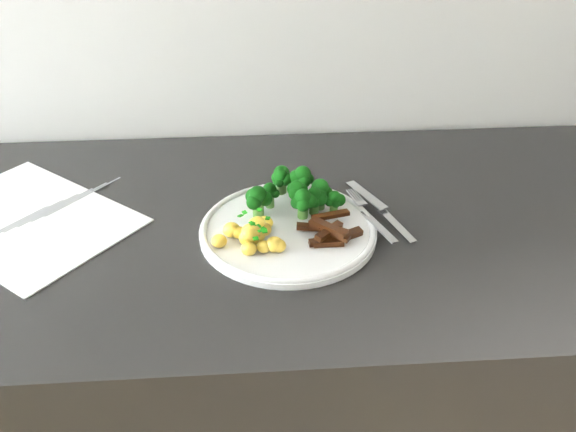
{
  "coord_description": "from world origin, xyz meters",
  "views": [
    {
      "loc": [
        0.17,
        0.93,
        1.39
      ],
      "look_at": [
        0.22,
        1.65,
        0.91
      ],
      "focal_mm": 38.15,
      "sensor_mm": 36.0,
      "label": 1
    }
  ],
  "objects_px": {
    "beef_strips": "(329,231)",
    "broccoli": "(295,191)",
    "plate": "(288,229)",
    "recipe_paper": "(27,219)",
    "potatoes": "(253,234)",
    "counter": "(238,423)",
    "knife": "(388,218)",
    "fork": "(372,218)"
  },
  "relations": [
    {
      "from": "beef_strips",
      "to": "broccoli",
      "type": "bearing_deg",
      "value": 117.81
    },
    {
      "from": "plate",
      "to": "broccoli",
      "type": "bearing_deg",
      "value": 74.79
    },
    {
      "from": "recipe_paper",
      "to": "beef_strips",
      "type": "relative_size",
      "value": 4.08
    },
    {
      "from": "recipe_paper",
      "to": "potatoes",
      "type": "distance_m",
      "value": 0.35
    },
    {
      "from": "recipe_paper",
      "to": "broccoli",
      "type": "distance_m",
      "value": 0.4
    },
    {
      "from": "recipe_paper",
      "to": "beef_strips",
      "type": "height_order",
      "value": "beef_strips"
    },
    {
      "from": "plate",
      "to": "potatoes",
      "type": "distance_m",
      "value": 0.06
    },
    {
      "from": "counter",
      "to": "potatoes",
      "type": "height_order",
      "value": "potatoes"
    },
    {
      "from": "plate",
      "to": "recipe_paper",
      "type": "bearing_deg",
      "value": 170.89
    },
    {
      "from": "recipe_paper",
      "to": "knife",
      "type": "bearing_deg",
      "value": -4.65
    },
    {
      "from": "beef_strips",
      "to": "fork",
      "type": "bearing_deg",
      "value": 25.23
    },
    {
      "from": "counter",
      "to": "beef_strips",
      "type": "bearing_deg",
      "value": -19.16
    },
    {
      "from": "potatoes",
      "to": "knife",
      "type": "bearing_deg",
      "value": 13.99
    },
    {
      "from": "recipe_paper",
      "to": "knife",
      "type": "relative_size",
      "value": 2.22
    },
    {
      "from": "knife",
      "to": "counter",
      "type": "bearing_deg",
      "value": 178.42
    },
    {
      "from": "counter",
      "to": "fork",
      "type": "bearing_deg",
      "value": -5.32
    },
    {
      "from": "knife",
      "to": "fork",
      "type": "bearing_deg",
      "value": -153.2
    },
    {
      "from": "broccoli",
      "to": "recipe_paper",
      "type": "bearing_deg",
      "value": 178.7
    },
    {
      "from": "plate",
      "to": "knife",
      "type": "relative_size",
      "value": 1.49
    },
    {
      "from": "recipe_paper",
      "to": "potatoes",
      "type": "xyz_separation_m",
      "value": [
        0.34,
        -0.09,
        0.02
      ]
    },
    {
      "from": "potatoes",
      "to": "beef_strips",
      "type": "relative_size",
      "value": 1.09
    },
    {
      "from": "plate",
      "to": "fork",
      "type": "bearing_deg",
      "value": 2.42
    },
    {
      "from": "broccoli",
      "to": "fork",
      "type": "distance_m",
      "value": 0.12
    },
    {
      "from": "fork",
      "to": "beef_strips",
      "type": "bearing_deg",
      "value": -154.77
    },
    {
      "from": "beef_strips",
      "to": "knife",
      "type": "bearing_deg",
      "value": 25.68
    },
    {
      "from": "plate",
      "to": "beef_strips",
      "type": "distance_m",
      "value": 0.06
    },
    {
      "from": "potatoes",
      "to": "fork",
      "type": "relative_size",
      "value": 0.69
    },
    {
      "from": "counter",
      "to": "broccoli",
      "type": "xyz_separation_m",
      "value": [
        0.11,
        0.03,
        0.48
      ]
    },
    {
      "from": "plate",
      "to": "fork",
      "type": "distance_m",
      "value": 0.12
    },
    {
      "from": "counter",
      "to": "fork",
      "type": "relative_size",
      "value": 15.92
    },
    {
      "from": "counter",
      "to": "plate",
      "type": "relative_size",
      "value": 9.26
    },
    {
      "from": "potatoes",
      "to": "beef_strips",
      "type": "bearing_deg",
      "value": 2.64
    },
    {
      "from": "knife",
      "to": "broccoli",
      "type": "bearing_deg",
      "value": 165.66
    },
    {
      "from": "plate",
      "to": "fork",
      "type": "height_order",
      "value": "fork"
    },
    {
      "from": "counter",
      "to": "beef_strips",
      "type": "height_order",
      "value": "beef_strips"
    },
    {
      "from": "counter",
      "to": "knife",
      "type": "relative_size",
      "value": 13.79
    },
    {
      "from": "recipe_paper",
      "to": "plate",
      "type": "xyz_separation_m",
      "value": [
        0.39,
        -0.06,
        0.01
      ]
    },
    {
      "from": "broccoli",
      "to": "beef_strips",
      "type": "height_order",
      "value": "broccoli"
    },
    {
      "from": "plate",
      "to": "counter",
      "type": "bearing_deg",
      "value": 164.66
    },
    {
      "from": "plate",
      "to": "fork",
      "type": "relative_size",
      "value": 1.72
    },
    {
      "from": "recipe_paper",
      "to": "knife",
      "type": "height_order",
      "value": "knife"
    },
    {
      "from": "fork",
      "to": "plate",
      "type": "bearing_deg",
      "value": -177.58
    }
  ]
}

